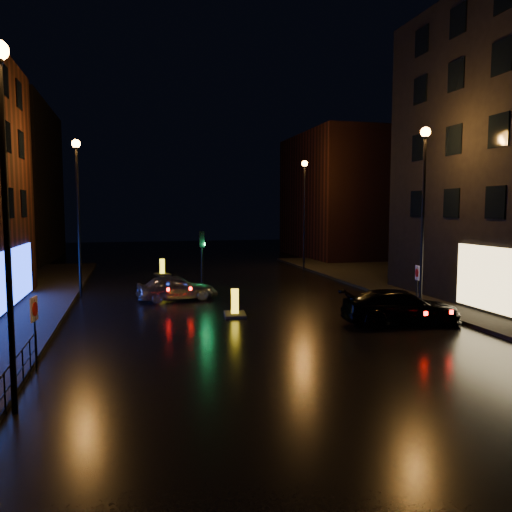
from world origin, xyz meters
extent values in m
plane|color=black|center=(0.00, 0.00, 0.00)|extent=(120.00, 120.00, 0.00)
cube|color=black|center=(14.00, 8.00, 0.07)|extent=(12.00, 44.00, 0.15)
cube|color=black|center=(-16.00, 35.00, 7.00)|extent=(8.00, 16.00, 14.00)
cube|color=black|center=(15.00, 32.00, 6.00)|extent=(8.00, 14.00, 12.00)
cylinder|color=black|center=(-7.80, -2.00, 4.00)|extent=(0.14, 0.14, 8.00)
cylinder|color=black|center=(-7.80, 14.00, 4.00)|extent=(0.14, 0.14, 8.00)
cylinder|color=black|center=(-7.80, 14.00, 8.00)|extent=(0.20, 0.20, 0.25)
sphere|color=orange|center=(-7.80, 14.00, 8.15)|extent=(0.44, 0.44, 0.44)
cylinder|color=black|center=(7.80, 6.00, 4.00)|extent=(0.14, 0.14, 8.00)
cylinder|color=black|center=(7.80, 6.00, 8.00)|extent=(0.20, 0.20, 0.25)
sphere|color=orange|center=(7.80, 6.00, 8.15)|extent=(0.44, 0.44, 0.44)
cylinder|color=black|center=(7.80, 22.00, 4.00)|extent=(0.14, 0.14, 8.00)
cylinder|color=black|center=(7.80, 22.00, 8.00)|extent=(0.20, 0.20, 0.25)
sphere|color=orange|center=(7.80, 22.00, 8.15)|extent=(0.44, 0.44, 0.44)
cube|color=black|center=(-1.20, 14.00, 0.06)|extent=(1.40, 2.40, 0.12)
cylinder|color=black|center=(-1.20, 14.00, 1.40)|extent=(0.12, 0.12, 2.80)
cube|color=black|center=(-1.20, 14.00, 3.00)|extent=(0.28, 0.22, 0.90)
cylinder|color=#0CFF59|center=(-1.06, 14.00, 2.72)|extent=(0.05, 0.18, 0.18)
cylinder|color=black|center=(-8.00, -1.00, 0.97)|extent=(0.05, 6.00, 0.05)
cylinder|color=black|center=(-8.00, -1.00, 0.50)|extent=(0.04, 6.00, 0.04)
cylinder|color=black|center=(-8.00, -1.00, 0.50)|extent=(0.04, 0.04, 1.00)
cylinder|color=black|center=(-8.00, 2.00, 0.50)|extent=(0.04, 0.04, 1.00)
imported|color=#9A9CA1|center=(-2.94, 11.65, 0.67)|extent=(4.09, 2.10, 1.33)
imported|color=black|center=(5.58, 3.91, 0.70)|extent=(5.07, 2.61, 1.41)
cube|color=black|center=(-0.71, 7.15, 0.06)|extent=(1.08, 1.48, 0.11)
cube|color=yellow|center=(-0.71, 7.15, 0.63)|extent=(0.34, 0.24, 1.14)
cube|color=black|center=(-0.71, 7.15, 0.63)|extent=(0.34, 0.07, 0.69)
cube|color=black|center=(-2.98, 21.88, 0.06)|extent=(1.17, 1.49, 0.11)
cube|color=yellow|center=(-2.98, 21.88, 0.61)|extent=(0.35, 0.27, 1.10)
cube|color=black|center=(-2.98, 21.88, 0.61)|extent=(0.33, 0.10, 0.66)
cylinder|color=black|center=(-7.90, 1.32, 1.04)|extent=(0.06, 0.06, 2.09)
cube|color=silver|center=(-7.90, 1.32, 1.80)|extent=(0.13, 0.52, 0.71)
cylinder|color=#B20C0C|center=(-7.87, 1.31, 1.80)|extent=(0.08, 0.42, 0.42)
cylinder|color=black|center=(7.90, 6.46, 1.00)|extent=(0.05, 0.05, 2.01)
cube|color=silver|center=(7.90, 6.46, 1.74)|extent=(0.15, 0.50, 0.69)
cylinder|color=#B20C0C|center=(7.87, 6.46, 1.74)|extent=(0.10, 0.40, 0.40)
camera|label=1|loc=(-5.10, -14.18, 4.72)|focal=35.00mm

